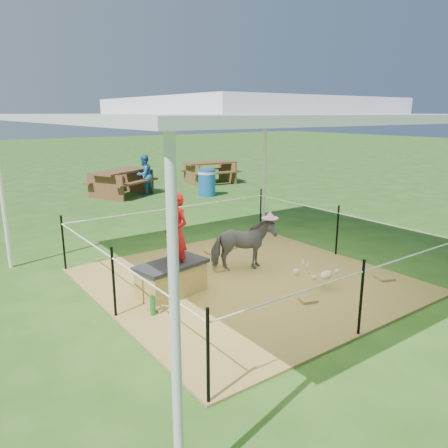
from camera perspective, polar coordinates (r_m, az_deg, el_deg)
ground at (r=7.28m, az=2.80°, el=-7.45°), size 90.00×90.00×0.00m
hay_patch at (r=7.27m, az=2.80°, el=-7.34°), size 4.60×4.60×0.03m
canopy_tent at (r=6.76m, az=3.08°, el=14.26°), size 6.30×6.30×2.90m
rope_fence at (r=7.06m, az=2.86°, el=-2.60°), size 4.54×4.54×1.00m
straw_bale at (r=6.65m, az=-6.83°, el=-7.32°), size 1.08×0.68×0.45m
dark_cloth at (r=6.57m, az=-6.89°, el=-5.29°), size 1.16×0.75×0.06m
woman at (r=6.45m, az=-6.27°, el=-0.29°), size 0.37×0.49×1.21m
green_bottle at (r=6.09m, az=-9.28°, el=-10.40°), size 0.09×0.09×0.28m
pony at (r=7.53m, az=2.49°, el=-2.75°), size 1.19×0.85×0.91m
pink_hat at (r=7.40m, az=2.54°, el=1.12°), size 0.28×0.28×0.13m
foal at (r=7.01m, az=13.23°, el=-6.30°), size 0.98×0.71×0.49m
trash_barrel at (r=14.59m, az=-2.25°, el=5.41°), size 0.65×0.65×0.89m
picnic_table_near at (r=15.01m, az=-13.23°, el=5.23°), size 2.51×2.27×0.85m
picnic_table_far at (r=17.27m, az=-1.85°, el=6.72°), size 2.18×1.70×0.84m
distant_person at (r=15.05m, az=-10.36°, el=6.34°), size 0.80×0.72×1.34m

